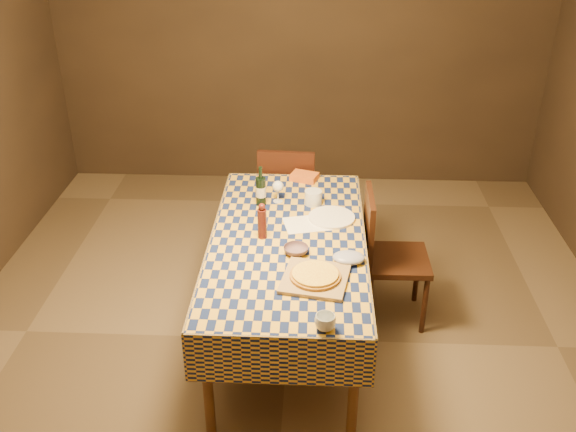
{
  "coord_description": "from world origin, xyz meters",
  "views": [
    {
      "loc": [
        0.15,
        -3.32,
        2.75
      ],
      "look_at": [
        0.0,
        0.05,
        0.9
      ],
      "focal_mm": 40.0,
      "sensor_mm": 36.0,
      "label": 1
    }
  ],
  "objects": [
    {
      "name": "room",
      "position": [
        0.0,
        0.0,
        1.35
      ],
      "size": [
        5.0,
        5.1,
        2.7
      ],
      "color": "brown",
      "rests_on": "ground"
    },
    {
      "name": "dining_table",
      "position": [
        0.0,
        0.0,
        0.69
      ],
      "size": [
        0.94,
        1.84,
        0.77
      ],
      "color": "brown",
      "rests_on": "ground"
    },
    {
      "name": "cutting_board",
      "position": [
        0.17,
        -0.43,
        0.78
      ],
      "size": [
        0.4,
        0.4,
        0.02
      ],
      "primitive_type": "cube",
      "rotation": [
        0.0,
        0.0,
        -0.18
      ],
      "color": "#997947",
      "rests_on": "dining_table"
    },
    {
      "name": "pizza",
      "position": [
        0.17,
        -0.43,
        0.8
      ],
      "size": [
        0.32,
        0.32,
        0.03
      ],
      "color": "#9C631A",
      "rests_on": "cutting_board"
    },
    {
      "name": "pepper_mill",
      "position": [
        -0.15,
        0.01,
        0.88
      ],
      "size": [
        0.07,
        0.07,
        0.23
      ],
      "color": "#471610",
      "rests_on": "dining_table"
    },
    {
      "name": "bowl",
      "position": [
        0.06,
        -0.16,
        0.79
      ],
      "size": [
        0.19,
        0.19,
        0.04
      ],
      "primitive_type": "imported",
      "rotation": [
        0.0,
        0.0,
        -0.4
      ],
      "color": "#644B54",
      "rests_on": "dining_table"
    },
    {
      "name": "wine_glass",
      "position": [
        -0.09,
        0.49,
        0.88
      ],
      "size": [
        0.08,
        0.08,
        0.15
      ],
      "color": "silver",
      "rests_on": "dining_table"
    },
    {
      "name": "wine_bottle",
      "position": [
        -0.2,
        0.44,
        0.87
      ],
      "size": [
        0.07,
        0.07,
        0.27
      ],
      "color": "black",
      "rests_on": "dining_table"
    },
    {
      "name": "deli_tub",
      "position": [
        0.15,
        0.46,
        0.82
      ],
      "size": [
        0.14,
        0.14,
        0.1
      ],
      "primitive_type": "cylinder",
      "rotation": [
        0.0,
        0.0,
        -0.2
      ],
      "color": "silver",
      "rests_on": "dining_table"
    },
    {
      "name": "takeout_container",
      "position": [
        0.08,
        0.84,
        0.79
      ],
      "size": [
        0.22,
        0.18,
        0.05
      ],
      "primitive_type": "cube",
      "rotation": [
        0.0,
        0.0,
        -0.33
      ],
      "color": "#D15E1B",
      "rests_on": "dining_table"
    },
    {
      "name": "white_plate",
      "position": [
        0.27,
        0.26,
        0.78
      ],
      "size": [
        0.34,
        0.34,
        0.02
      ],
      "primitive_type": "cylinder",
      "rotation": [
        0.0,
        0.0,
        0.15
      ],
      "color": "white",
      "rests_on": "dining_table"
    },
    {
      "name": "tumbler",
      "position": [
        0.22,
        -0.85,
        0.81
      ],
      "size": [
        0.13,
        0.13,
        0.08
      ],
      "primitive_type": "imported",
      "rotation": [
        0.0,
        0.0,
        -0.33
      ],
      "color": "silver",
      "rests_on": "dining_table"
    },
    {
      "name": "flour_patch",
      "position": [
        0.11,
        0.19,
        0.77
      ],
      "size": [
        0.32,
        0.27,
        0.0
      ],
      "primitive_type": "cube",
      "rotation": [
        0.0,
        0.0,
        0.24
      ],
      "color": "white",
      "rests_on": "dining_table"
    },
    {
      "name": "flour_bag",
      "position": [
        0.36,
        -0.24,
        0.8
      ],
      "size": [
        0.22,
        0.19,
        0.05
      ],
      "primitive_type": "ellipsoid",
      "rotation": [
        0.0,
        0.0,
        -0.32
      ],
      "color": "#9297BC",
      "rests_on": "dining_table"
    },
    {
      "name": "chair_far",
      "position": [
        -0.05,
        1.08,
        0.52
      ],
      "size": [
        0.44,
        0.45,
        0.93
      ],
      "color": "black",
      "rests_on": "ground"
    },
    {
      "name": "chair_right",
      "position": [
        0.63,
        0.3,
        0.52
      ],
      "size": [
        0.43,
        0.42,
        0.93
      ],
      "color": "black",
      "rests_on": "ground"
    }
  ]
}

